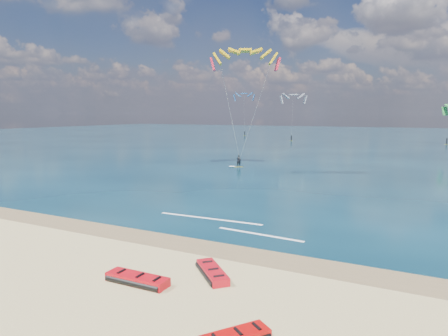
{
  "coord_description": "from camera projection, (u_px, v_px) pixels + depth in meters",
  "views": [
    {
      "loc": [
        12.62,
        -14.93,
        7.1
      ],
      "look_at": [
        1.11,
        8.0,
        3.58
      ],
      "focal_mm": 32.0,
      "sensor_mm": 36.0,
      "label": 1
    }
  ],
  "objects": [
    {
      "name": "ground",
      "position": [
        320.0,
        165.0,
        55.21
      ],
      "size": [
        320.0,
        320.0,
        0.0
      ],
      "primitive_type": "plane",
      "color": "tan",
      "rests_on": "ground"
    },
    {
      "name": "wet_sand_strip",
      "position": [
        167.0,
        240.0,
        22.45
      ],
      "size": [
        320.0,
        2.4,
        0.01
      ],
      "primitive_type": "cube",
      "color": "brown",
      "rests_on": "ground"
    },
    {
      "name": "distant_kites",
      "position": [
        345.0,
        120.0,
        95.71
      ],
      "size": [
        75.38,
        32.06,
        13.09
      ],
      "color": "#215491",
      "rests_on": "ground"
    },
    {
      "name": "kitesurfer_main",
      "position": [
        242.0,
        104.0,
        49.08
      ],
      "size": [
        9.73,
        7.34,
        15.95
      ],
      "rotation": [
        0.0,
        0.0,
        0.6
      ],
      "color": "gold",
      "rests_on": "sea"
    },
    {
      "name": "packed_kite_mid",
      "position": [
        212.0,
        276.0,
        17.56
      ],
      "size": [
        2.78,
        2.76,
        0.41
      ],
      "primitive_type": null,
      "rotation": [
        0.0,
        0.0,
        -0.78
      ],
      "color": "red",
      "rests_on": "ground"
    },
    {
      "name": "packed_kite_left",
      "position": [
        137.0,
        283.0,
        16.79
      ],
      "size": [
        3.05,
        1.21,
        0.43
      ],
      "primitive_type": null,
      "rotation": [
        0.0,
        0.0,
        0.01
      ],
      "color": "red",
      "rests_on": "ground"
    },
    {
      "name": "shoreline_foam",
      "position": [
        229.0,
        225.0,
        25.49
      ],
      "size": [
        10.86,
        2.37,
        0.01
      ],
      "color": "white",
      "rests_on": "ground"
    },
    {
      "name": "sea",
      "position": [
        374.0,
        139.0,
        111.88
      ],
      "size": [
        320.0,
        200.0,
        0.04
      ],
      "primitive_type": "cube",
      "color": "#08222F",
      "rests_on": "ground"
    }
  ]
}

